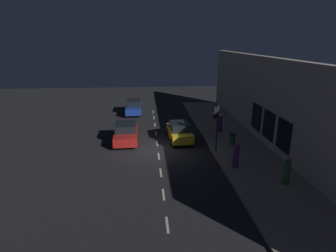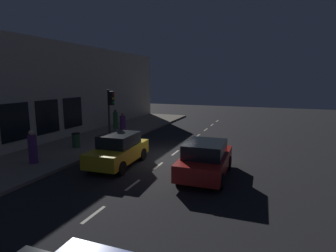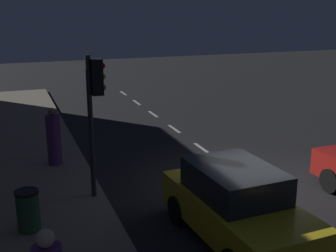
{
  "view_description": "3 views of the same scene",
  "coord_description": "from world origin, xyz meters",
  "views": [
    {
      "loc": [
        -0.84,
        -19.46,
        8.06
      ],
      "look_at": [
        0.72,
        -0.48,
        2.12
      ],
      "focal_mm": 29.56,
      "sensor_mm": 36.0,
      "label": 1
    },
    {
      "loc": [
        -5.04,
        13.33,
        4.25
      ],
      "look_at": [
        0.67,
        -1.54,
        1.47
      ],
      "focal_mm": 28.66,
      "sensor_mm": 36.0,
      "label": 2
    },
    {
      "loc": [
        6.06,
        9.3,
        4.7
      ],
      "look_at": [
        1.97,
        -1.63,
        1.49
      ],
      "focal_mm": 46.83,
      "sensor_mm": 36.0,
      "label": 3
    }
  ],
  "objects": [
    {
      "name": "lane_centre_line",
      "position": [
        0.0,
        -1.0,
        0.0
      ],
      "size": [
        0.12,
        27.2,
        0.01
      ],
      "color": "beige",
      "rests_on": "ground"
    },
    {
      "name": "parked_car_2",
      "position": [
        1.89,
        2.15,
        0.79
      ],
      "size": [
        1.95,
        3.92,
        1.58
      ],
      "rotation": [
        0.0,
        0.0,
        0.05
      ],
      "color": "gold",
      "rests_on": "ground"
    },
    {
      "name": "pedestrian_0",
      "position": [
        7.06,
        -5.87,
        0.88
      ],
      "size": [
        0.48,
        0.48,
        1.6
      ],
      "rotation": [
        0.0,
        0.0,
        6.02
      ],
      "color": "#336B38",
      "rests_on": "sidewalk"
    },
    {
      "name": "parked_car_1",
      "position": [
        -2.51,
        2.14,
        0.79
      ],
      "size": [
        2.03,
        4.06,
        1.58
      ],
      "rotation": [
        0.0,
        0.0,
        3.17
      ],
      "color": "red",
      "rests_on": "ground"
    },
    {
      "name": "traffic_light",
      "position": [
        4.14,
        -0.72,
        2.63
      ],
      "size": [
        0.47,
        0.32,
        3.47
      ],
      "color": "#2D2D30",
      "rests_on": "sidewalk"
    },
    {
      "name": "building_facade",
      "position": [
        8.8,
        -0.0,
        3.4
      ],
      "size": [
        0.65,
        32.0,
        6.82
      ],
      "color": "beige",
      "rests_on": "ground"
    },
    {
      "name": "parked_car_0",
      "position": [
        -2.23,
        11.43,
        0.79
      ],
      "size": [
        1.87,
        4.32,
        1.58
      ],
      "rotation": [
        0.0,
        0.0,
        3.16
      ],
      "color": "#1E389E",
      "rests_on": "ground"
    },
    {
      "name": "sidewalk",
      "position": [
        6.25,
        0.0,
        0.07
      ],
      "size": [
        4.5,
        32.0,
        0.15
      ],
      "color": "gray",
      "rests_on": "ground"
    },
    {
      "name": "trash_bin",
      "position": [
        5.88,
        0.5,
        0.6
      ],
      "size": [
        0.49,
        0.49,
        0.89
      ],
      "color": "#2D5633",
      "rests_on": "sidewalk"
    },
    {
      "name": "pedestrian_2",
      "position": [
        4.9,
        -3.38,
        0.93
      ],
      "size": [
        0.59,
        0.59,
        1.71
      ],
      "rotation": [
        0.0,
        0.0,
        0.8
      ],
      "color": "#5B2D70",
      "rests_on": "sidewalk"
    },
    {
      "name": "pedestrian_1",
      "position": [
        5.76,
        3.78,
        0.91
      ],
      "size": [
        0.54,
        0.54,
        1.66
      ],
      "rotation": [
        0.0,
        0.0,
        3.53
      ],
      "color": "#5B2D70",
      "rests_on": "sidewalk"
    },
    {
      "name": "ground_plane",
      "position": [
        0.0,
        0.0,
        0.0
      ],
      "size": [
        60.0,
        60.0,
        0.0
      ],
      "primitive_type": "plane",
      "color": "#232326"
    }
  ]
}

